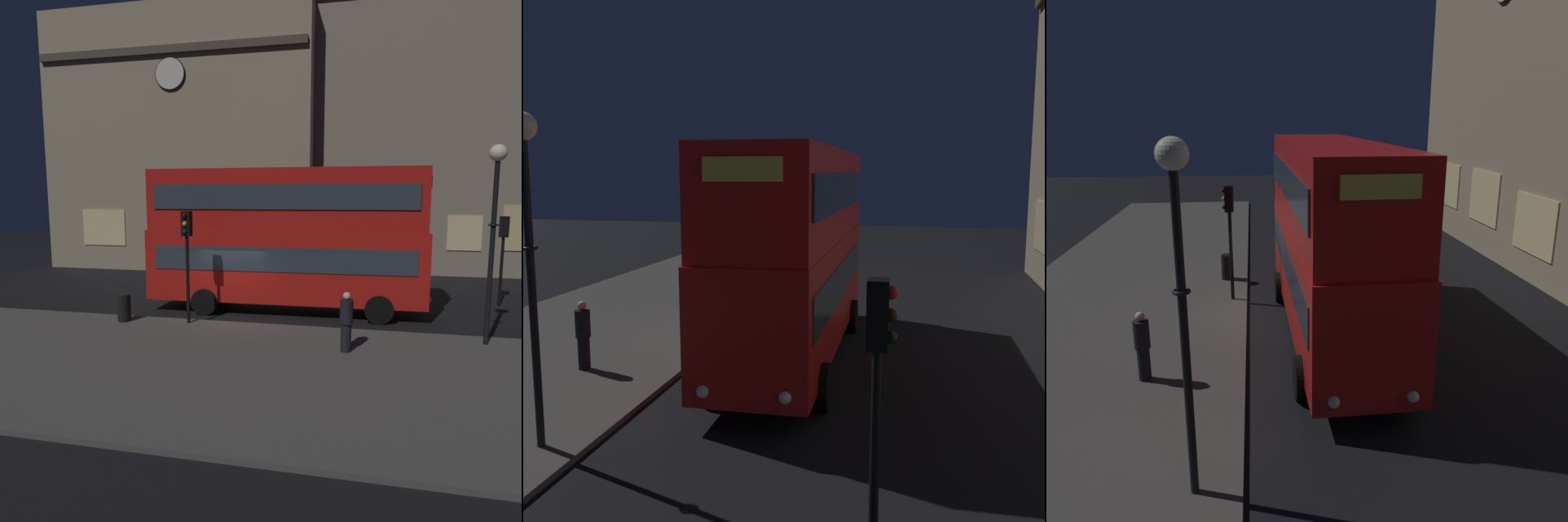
{
  "view_description": "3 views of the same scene",
  "coord_description": "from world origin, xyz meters",
  "views": [
    {
      "loc": [
        4.77,
        -16.06,
        4.44
      ],
      "look_at": [
        1.01,
        0.77,
        2.08
      ],
      "focal_mm": 31.88,
      "sensor_mm": 36.0,
      "label": 1
    },
    {
      "loc": [
        17.41,
        4.92,
        4.93
      ],
      "look_at": [
        0.21,
        0.94,
        2.37
      ],
      "focal_mm": 41.88,
      "sensor_mm": 36.0,
      "label": 2
    },
    {
      "loc": [
        15.96,
        -0.5,
        6.23
      ],
      "look_at": [
        1.08,
        1.06,
        2.01
      ],
      "focal_mm": 35.95,
      "sensor_mm": 36.0,
      "label": 3
    }
  ],
  "objects": [
    {
      "name": "sidewalk_slab",
      "position": [
        0.0,
        -4.97,
        0.06
      ],
      "size": [
        44.0,
        8.33,
        0.12
      ],
      "primitive_type": "cube",
      "color": "#4C4944",
      "rests_on": "ground"
    },
    {
      "name": "ground_plane",
      "position": [
        0.0,
        0.0,
        0.0
      ],
      "size": [
        80.0,
        80.0,
        0.0
      ],
      "primitive_type": "plane",
      "color": "black"
    },
    {
      "name": "pedestrian",
      "position": [
        4.36,
        -3.18,
        1.0
      ],
      "size": [
        0.37,
        0.37,
        1.71
      ],
      "rotation": [
        0.0,
        0.0,
        3.41
      ],
      "color": "black",
      "rests_on": "sidewalk_slab"
    },
    {
      "name": "traffic_light_near_kerb",
      "position": [
        -1.11,
        -1.3,
        2.91
      ],
      "size": [
        0.34,
        0.37,
        3.88
      ],
      "rotation": [
        0.0,
        0.0,
        -0.09
      ],
      "color": "black",
      "rests_on": "sidewalk_slab"
    },
    {
      "name": "traffic_light_far_side",
      "position": [
        10.33,
        4.44,
        2.67
      ],
      "size": [
        0.33,
        0.37,
        3.7
      ],
      "rotation": [
        0.0,
        0.0,
        3.17
      ],
      "color": "black",
      "rests_on": "ground"
    },
    {
      "name": "street_lamp",
      "position": [
        8.41,
        -1.61,
        4.29
      ],
      "size": [
        0.48,
        0.48,
        5.82
      ],
      "color": "black",
      "rests_on": "sidewalk_slab"
    },
    {
      "name": "litter_bin",
      "position": [
        -3.41,
        -1.55,
        0.6
      ],
      "size": [
        0.46,
        0.46,
        0.96
      ],
      "primitive_type": "cylinder",
      "color": "black",
      "rests_on": "sidewalk_slab"
    },
    {
      "name": "double_decker_bus",
      "position": [
        1.78,
        1.63,
        3.06
      ],
      "size": [
        10.71,
        2.94,
        5.52
      ],
      "rotation": [
        0.0,
        0.0,
        0.02
      ],
      "color": "red",
      "rests_on": "ground"
    }
  ]
}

